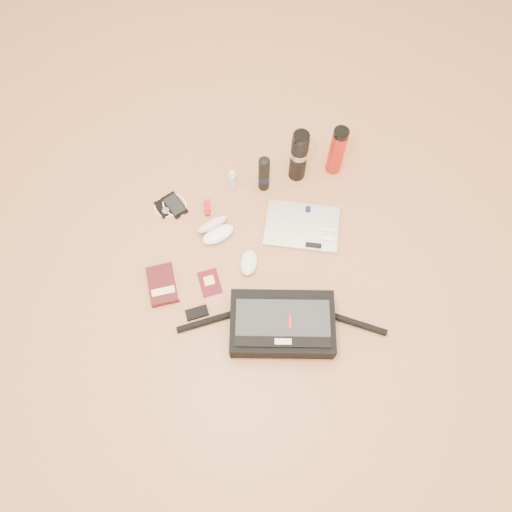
% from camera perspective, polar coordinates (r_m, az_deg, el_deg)
% --- Properties ---
extents(ground, '(4.00, 4.00, 0.00)m').
position_cam_1_polar(ground, '(2.09, 0.71, -2.78)').
color(ground, '#AA7146').
rests_on(ground, ground).
extents(messenger_bag, '(0.82, 0.34, 0.12)m').
position_cam_1_polar(messenger_bag, '(1.97, 2.94, -7.78)').
color(messenger_bag, black).
rests_on(messenger_bag, ground).
extents(laptop, '(0.37, 0.32, 0.03)m').
position_cam_1_polar(laptop, '(2.19, 5.29, 3.38)').
color(laptop, silver).
rests_on(laptop, ground).
extents(book, '(0.11, 0.17, 0.03)m').
position_cam_1_polar(book, '(2.10, -10.61, -3.24)').
color(book, '#3F0D10').
rests_on(book, ground).
extents(passport, '(0.09, 0.12, 0.01)m').
position_cam_1_polar(passport, '(2.09, -5.31, -3.04)').
color(passport, '#4B0815').
rests_on(passport, ground).
extents(mouse, '(0.11, 0.14, 0.04)m').
position_cam_1_polar(mouse, '(2.09, -0.83, -0.77)').
color(mouse, silver).
rests_on(mouse, ground).
extents(sunglasses_case, '(0.18, 0.16, 0.08)m').
position_cam_1_polar(sunglasses_case, '(2.16, -4.67, 3.05)').
color(sunglasses_case, white).
rests_on(sunglasses_case, ground).
extents(ipod, '(0.10, 0.11, 0.01)m').
position_cam_1_polar(ipod, '(2.26, -10.49, 5.42)').
color(ipod, black).
rests_on(ipod, ground).
extents(phone, '(0.13, 0.14, 0.01)m').
position_cam_1_polar(phone, '(2.26, -9.28, 5.76)').
color(phone, black).
rests_on(phone, ground).
extents(inhaler, '(0.03, 0.09, 0.02)m').
position_cam_1_polar(inhaler, '(2.23, -5.63, 5.70)').
color(inhaler, '#B01813').
rests_on(inhaler, ground).
extents(spray_bottle, '(0.04, 0.04, 0.12)m').
position_cam_1_polar(spray_bottle, '(2.25, -2.67, 8.75)').
color(spray_bottle, '#ADD5ED').
rests_on(spray_bottle, ground).
extents(aerosol_can, '(0.06, 0.06, 0.21)m').
position_cam_1_polar(aerosol_can, '(2.20, 0.92, 9.39)').
color(aerosol_can, black).
rests_on(aerosol_can, ground).
extents(thermos_black, '(0.08, 0.08, 0.29)m').
position_cam_1_polar(thermos_black, '(2.21, 4.92, 11.33)').
color(thermos_black, black).
rests_on(thermos_black, ground).
extents(thermos_red, '(0.08, 0.08, 0.27)m').
position_cam_1_polar(thermos_red, '(2.26, 9.23, 11.77)').
color(thermos_red, '#AD1A10').
rests_on(thermos_red, ground).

